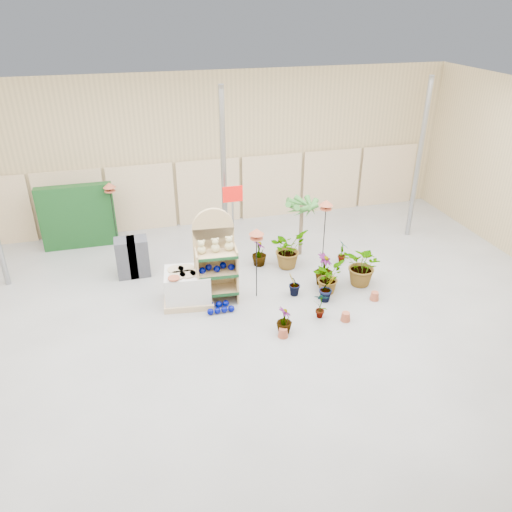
{
  "coord_description": "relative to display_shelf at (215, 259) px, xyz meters",
  "views": [
    {
      "loc": [
        -2.33,
        -8.3,
        6.35
      ],
      "look_at": [
        0.3,
        1.5,
        1.0
      ],
      "focal_mm": 35.0,
      "sensor_mm": 36.0,
      "label": 1
    }
  ],
  "objects": [
    {
      "name": "room",
      "position": [
        0.65,
        -0.64,
        1.2
      ],
      "size": [
        15.2,
        12.1,
        4.7
      ],
      "color": "gray",
      "rests_on": "ground"
    },
    {
      "name": "display_shelf",
      "position": [
        0.0,
        0.0,
        0.0
      ],
      "size": [
        0.97,
        0.65,
        2.22
      ],
      "rotation": [
        0.0,
        0.0,
        -0.07
      ],
      "color": "tan",
      "rests_on": "ground"
    },
    {
      "name": "teddy_bears",
      "position": [
        0.02,
        -0.1,
        0.39
      ],
      "size": [
        0.82,
        0.21,
        0.34
      ],
      "color": "#C8BC82",
      "rests_on": "display_shelf"
    },
    {
      "name": "gazing_balls_shelf",
      "position": [
        0.0,
        -0.14,
        -0.14
      ],
      "size": [
        0.82,
        0.28,
        0.16
      ],
      "color": "#000668",
      "rests_on": "display_shelf"
    },
    {
      "name": "gazing_balls_floor",
      "position": [
        -0.03,
        -0.56,
        -0.94
      ],
      "size": [
        0.63,
        0.39,
        0.15
      ],
      "color": "#000668",
      "rests_on": "ground"
    },
    {
      "name": "pallet_stack",
      "position": [
        -0.66,
        -0.01,
        -0.62
      ],
      "size": [
        1.23,
        1.07,
        0.83
      ],
      "rotation": [
        0.0,
        0.0,
        -0.13
      ],
      "color": "tan",
      "rests_on": "ground"
    },
    {
      "name": "charcoal_planters",
      "position": [
        -1.81,
        1.6,
        -0.52
      ],
      "size": [
        0.8,
        0.5,
        1.0
      ],
      "color": "#2D2E33",
      "rests_on": "ground"
    },
    {
      "name": "trellis_stock",
      "position": [
        -3.15,
        3.65,
        -0.12
      ],
      "size": [
        2.0,
        0.3,
        1.8
      ],
      "primitive_type": "cube",
      "color": "#103C15",
      "rests_on": "ground"
    },
    {
      "name": "offer_sign",
      "position": [
        0.75,
        1.43,
        0.55
      ],
      "size": [
        0.5,
        0.08,
        2.2
      ],
      "color": "gray",
      "rests_on": "ground"
    },
    {
      "name": "bird_table_front",
      "position": [
        0.92,
        -0.18,
        0.61
      ],
      "size": [
        0.34,
        0.34,
        1.76
      ],
      "color": "black",
      "rests_on": "ground"
    },
    {
      "name": "bird_table_right",
      "position": [
        2.97,
        0.8,
        0.7
      ],
      "size": [
        0.34,
        0.34,
        1.85
      ],
      "color": "black",
      "rests_on": "ground"
    },
    {
      "name": "bird_table_back",
      "position": [
        -2.19,
        3.37,
        0.75
      ],
      "size": [
        0.34,
        0.34,
        1.9
      ],
      "color": "black",
      "rests_on": "ground"
    },
    {
      "name": "palm",
      "position": [
        2.64,
        1.59,
        0.43
      ],
      "size": [
        0.7,
        0.7,
        1.7
      ],
      "color": "brown",
      "rests_on": "ground"
    },
    {
      "name": "potted_plant_1",
      "position": [
        1.78,
        -0.39,
        -0.71
      ],
      "size": [
        0.43,
        0.44,
        0.62
      ],
      "primitive_type": "imported",
      "rotation": [
        0.0,
        0.0,
        3.99
      ],
      "color": "#33732B",
      "rests_on": "ground"
    },
    {
      "name": "potted_plant_2",
      "position": [
        2.61,
        -0.42,
        -0.61
      ],
      "size": [
        0.97,
        0.97,
        0.82
      ],
      "primitive_type": "imported",
      "rotation": [
        0.0,
        0.0,
        0.76
      ],
      "color": "#33732B",
      "rests_on": "ground"
    },
    {
      "name": "potted_plant_3",
      "position": [
        2.66,
        -0.06,
        -0.61
      ],
      "size": [
        0.63,
        0.63,
        0.81
      ],
      "primitive_type": "imported",
      "rotation": [
        0.0,
        0.0,
        0.97
      ],
      "color": "#33732B",
      "rests_on": "ground"
    },
    {
      "name": "potted_plant_4",
      "position": [
        3.55,
        0.86,
        -0.68
      ],
      "size": [
        0.28,
        0.38,
        0.68
      ],
      "primitive_type": "imported",
      "rotation": [
        0.0,
        0.0,
        1.45
      ],
      "color": "#33732B",
      "rests_on": "ground"
    },
    {
      "name": "potted_plant_6",
      "position": [
        2.09,
        1.03,
        -0.5
      ],
      "size": [
        1.22,
        1.18,
        1.03
      ],
      "primitive_type": "imported",
      "rotation": [
        0.0,
        0.0,
        0.57
      ],
      "color": "#33732B",
      "rests_on": "ground"
    },
    {
      "name": "potted_plant_7",
      "position": [
        1.12,
        -1.7,
        -0.72
      ],
      "size": [
        0.35,
        0.35,
        0.6
      ],
      "primitive_type": "imported",
      "rotation": [
        0.0,
        0.0,
        1.53
      ],
      "color": "#33732B",
      "rests_on": "ground"
    },
    {
      "name": "potted_plant_8",
      "position": [
        2.06,
        -1.39,
        -0.7
      ],
      "size": [
        0.4,
        0.36,
        0.64
      ],
      "primitive_type": "imported",
      "rotation": [
        0.0,
        0.0,
        2.65
      ],
      "color": "#33732B",
      "rests_on": "ground"
    },
    {
      "name": "potted_plant_9",
      "position": [
        2.45,
        -0.8,
        -0.68
      ],
      "size": [
        0.41,
        0.35,
        0.68
      ],
      "primitive_type": "imported",
      "rotation": [
        0.0,
        0.0,
        0.13
      ],
      "color": "#33732B",
      "rests_on": "ground"
    },
    {
      "name": "potted_plant_10",
      "position": [
        3.57,
        -0.34,
        -0.49
      ],
      "size": [
        1.23,
        1.25,
        1.06
      ],
      "primitive_type": "imported",
      "rotation": [
        0.0,
        0.0,
        5.33
      ],
      "color": "#33732B",
      "rests_on": "ground"
    },
    {
      "name": "potted_plant_11",
      "position": [
        1.39,
        1.28,
        -0.66
      ],
      "size": [
        0.46,
        0.46,
        0.7
      ],
      "primitive_type": "imported",
      "rotation": [
        0.0,
        0.0,
        1.76
      ],
      "color": "#33732B",
      "rests_on": "ground"
    }
  ]
}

